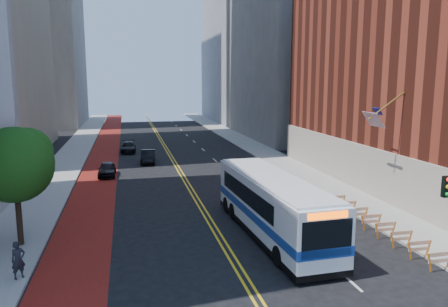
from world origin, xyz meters
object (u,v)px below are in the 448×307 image
Objects in this scene: street_tree at (16,162)px; car_b at (148,157)px; pedestrian at (18,260)px; car_a at (107,169)px; transit_bus at (272,205)px; car_c at (128,147)px.

street_tree is 25.74m from car_b.
street_tree is at bearing 65.95° from pedestrian.
street_tree reaches higher than pedestrian.
street_tree is 3.73× the size of pedestrian.
car_a is at bearing 77.40° from street_tree.
transit_bus is 21.88m from car_a.
transit_bus is 3.31× the size of car_a.
car_a is at bearing -120.90° from car_b.
car_c is at bearing 47.35° from pedestrian.
car_a is 7.48m from car_b.
street_tree reaches higher than car_c.
street_tree is at bearing -98.83° from car_c.
car_b reaches higher than car_c.
transit_bus is at bearing -60.46° from car_a.
street_tree is 1.44× the size of car_c.
transit_bus is 13.98m from pedestrian.
street_tree reaches higher than car_b.
car_b is at bearing 55.88° from car_a.
car_c is (6.16, 32.07, -4.23)m from street_tree.
car_b is (4.31, 6.11, 0.04)m from car_a.
car_c is at bearing 109.21° from car_b.
car_a is at bearing 47.62° from pedestrian.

